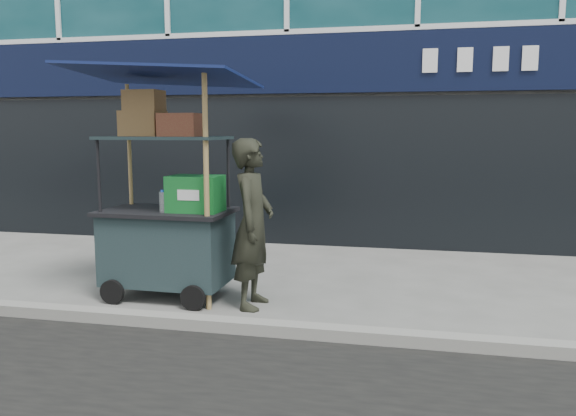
# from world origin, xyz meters

# --- Properties ---
(ground) EXTENTS (80.00, 80.00, 0.00)m
(ground) POSITION_xyz_m (0.00, 0.00, 0.00)
(ground) COLOR #61615C
(ground) RESTS_ON ground
(curb) EXTENTS (80.00, 0.18, 0.12)m
(curb) POSITION_xyz_m (0.00, -0.20, 0.06)
(curb) COLOR gray
(curb) RESTS_ON ground
(vendor_cart) EXTENTS (1.93, 1.39, 2.57)m
(vendor_cart) POSITION_xyz_m (-0.68, 0.73, 0.90)
(vendor_cart) COLOR #1B2D2F
(vendor_cart) RESTS_ON ground
(vendor_man) EXTENTS (0.43, 0.66, 1.79)m
(vendor_man) POSITION_xyz_m (0.34, 0.60, 0.90)
(vendor_man) COLOR black
(vendor_man) RESTS_ON ground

